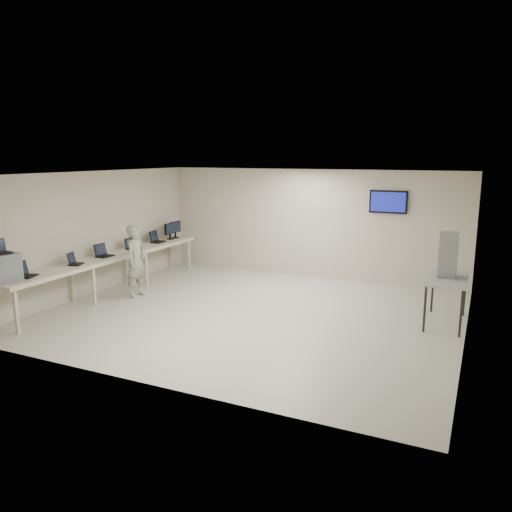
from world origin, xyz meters
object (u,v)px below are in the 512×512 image
at_px(workbench, 111,258).
at_px(equipment_box, 3,268).
at_px(soldier, 136,261).
at_px(side_table, 447,281).

height_order(workbench, equipment_box, equipment_box).
height_order(soldier, side_table, soldier).
bearing_deg(soldier, workbench, 86.16).
distance_m(workbench, soldier, 0.71).
xyz_separation_m(equipment_box, soldier, (0.78, 2.76, -0.34)).
distance_m(equipment_box, side_table, 8.16).
bearing_deg(workbench, soldier, 0.93).
bearing_deg(equipment_box, soldier, 84.23).
height_order(equipment_box, side_table, equipment_box).
distance_m(soldier, side_table, 6.55).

